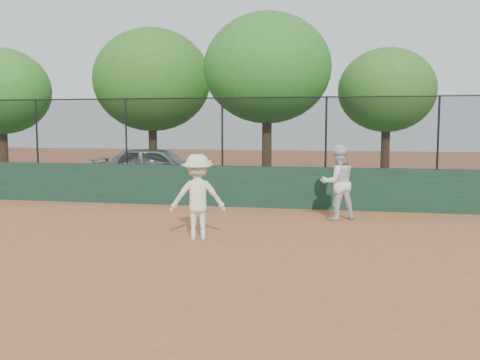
% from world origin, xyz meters
% --- Properties ---
extents(ground, '(80.00, 80.00, 0.00)m').
position_xyz_m(ground, '(0.00, 0.00, 0.00)').
color(ground, '#AB5E37').
rests_on(ground, ground).
extents(back_wall, '(26.00, 0.20, 1.20)m').
position_xyz_m(back_wall, '(0.00, 6.00, 0.60)').
color(back_wall, '#1A3926').
rests_on(back_wall, ground).
extents(grass_strip, '(36.00, 12.00, 0.01)m').
position_xyz_m(grass_strip, '(0.00, 12.00, 0.00)').
color(grass_strip, '#29541A').
rests_on(grass_strip, ground).
extents(parked_car, '(4.90, 2.35, 1.62)m').
position_xyz_m(parked_car, '(-3.81, 9.51, 0.81)').
color(parked_car, '#A9AFB3').
rests_on(parked_car, ground).
extents(player_second, '(1.14, 1.04, 1.90)m').
position_xyz_m(player_second, '(2.88, 4.42, 0.95)').
color(player_second, silver).
rests_on(player_second, ground).
extents(player_main, '(1.31, 0.99, 1.80)m').
position_xyz_m(player_main, '(0.03, 1.50, 0.90)').
color(player_main, beige).
rests_on(player_main, ground).
extents(fence_assembly, '(26.00, 0.06, 2.00)m').
position_xyz_m(fence_assembly, '(-0.03, 6.00, 2.24)').
color(fence_assembly, black).
rests_on(fence_assembly, back_wall).
extents(tree_0, '(4.14, 3.76, 5.57)m').
position_xyz_m(tree_0, '(-11.11, 10.82, 3.77)').
color(tree_0, '#472F19').
rests_on(tree_0, ground).
extents(tree_1, '(5.02, 4.56, 6.44)m').
position_xyz_m(tree_1, '(-5.09, 12.46, 4.27)').
color(tree_1, '#3D2715').
rests_on(tree_1, ground).
extents(tree_2, '(4.65, 4.23, 6.45)m').
position_xyz_m(tree_2, '(0.17, 10.26, 4.43)').
color(tree_2, '#422B17').
rests_on(tree_2, ground).
extents(tree_3, '(3.86, 3.50, 5.43)m').
position_xyz_m(tree_3, '(4.58, 12.91, 3.74)').
color(tree_3, '#3C2514').
rests_on(tree_3, ground).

